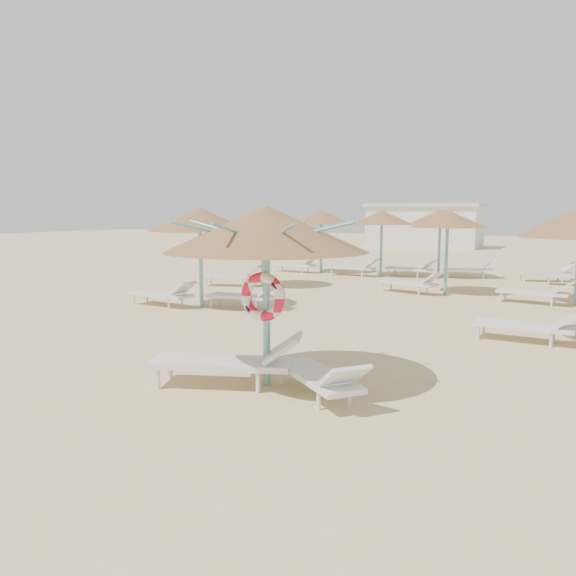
% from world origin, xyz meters
% --- Properties ---
extents(ground, '(120.00, 120.00, 0.00)m').
position_xyz_m(ground, '(0.00, 0.00, 0.00)').
color(ground, '#D9B584').
rests_on(ground, ground).
extents(main_palapa, '(2.99, 2.99, 2.68)m').
position_xyz_m(main_palapa, '(0.38, -0.25, 2.32)').
color(main_palapa, '#66AFB2').
rests_on(main_palapa, ground).
extents(lounger_main_a, '(2.33, 1.41, 0.81)m').
position_xyz_m(lounger_main_a, '(-0.06, -0.55, 0.39)').
color(lounger_main_a, silver).
rests_on(lounger_main_a, ground).
extents(lounger_main_b, '(1.83, 1.64, 0.69)m').
position_xyz_m(lounger_main_b, '(1.38, -0.46, 0.33)').
color(lounger_main_b, silver).
rests_on(lounger_main_b, ground).
extents(palapa_field, '(19.52, 13.62, 2.72)m').
position_xyz_m(palapa_field, '(1.27, 10.85, 2.31)').
color(palapa_field, '#66AFB2').
rests_on(palapa_field, ground).
extents(service_hut, '(8.40, 4.40, 3.25)m').
position_xyz_m(service_hut, '(-6.00, 35.00, 1.64)').
color(service_hut, silver).
rests_on(service_hut, ground).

